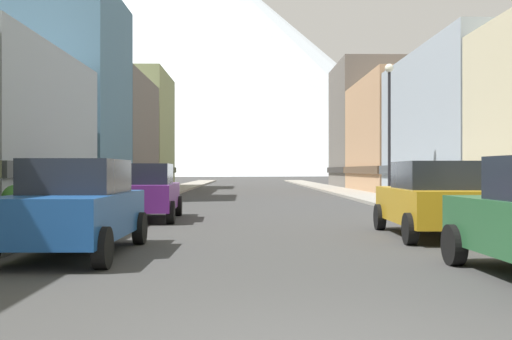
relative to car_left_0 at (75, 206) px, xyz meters
The scene contains 15 objects.
sidewalk_left 28.70m from the car_left_0, 94.90° to the left, with size 2.50×100.00×0.15m, color gray.
sidewalk_right 30.31m from the car_left_0, 70.63° to the left, with size 2.50×100.00×0.15m, color gray.
storefront_left_2 23.74m from the car_left_0, 111.23° to the left, with size 9.79×8.28×11.03m.
storefront_left_3 32.86m from the car_left_0, 105.22° to the left, with size 10.08×11.22×8.07m.
storefront_left_4 43.70m from the car_left_0, 101.29° to the left, with size 9.94×10.42×10.08m.
storefront_right_2 23.50m from the car_left_0, 51.81° to the left, with size 6.58×13.57×7.38m.
storefront_right_3 35.58m from the car_left_0, 65.08° to the left, with size 7.58×13.03×8.04m.
storefront_right_4 46.30m from the car_left_0, 71.80° to the left, with size 6.50×10.03×11.13m.
car_left_0 is the anchor object (origin of this frame).
car_left_1 8.02m from the car_left_0, 89.98° to the left, with size 2.22×4.47×1.78m.
car_right_1 8.14m from the car_left_0, 21.03° to the left, with size 2.15×4.44×1.78m.
potted_plant_0 6.45m from the car_left_0, 119.76° to the left, with size 0.74×0.74×1.02m.
pedestrian_0 21.63m from the car_left_0, 96.51° to the left, with size 0.36×0.36×1.63m.
streetlamp_right 16.97m from the car_left_0, 56.76° to the left, with size 0.36×0.36×5.86m.
mountain_backdrop 259.54m from the car_left_0, 95.17° to the left, with size 231.33×231.33×102.45m, color silver.
Camera 1 is at (-0.61, -5.08, 1.57)m, focal length 43.15 mm.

